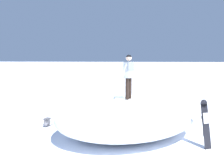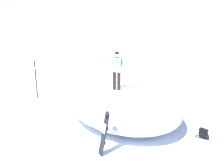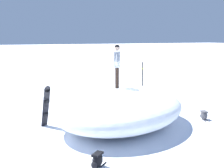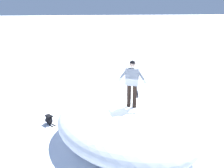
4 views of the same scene
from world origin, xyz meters
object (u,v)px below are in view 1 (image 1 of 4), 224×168
snowboard_primary_upright (206,123)px  backpack_far (47,122)px  backpack_near (169,112)px  snowboarder_standing (129,73)px

snowboard_primary_upright → backpack_far: bearing=-16.2°
snowboard_primary_upright → backpack_far: snowboard_primary_upright is taller
backpack_near → backpack_far: bearing=21.0°
snowboarder_standing → snowboard_primary_upright: bearing=162.3°
snowboard_primary_upright → backpack_near: size_ratio=2.85×
backpack_far → backpack_near: bearing=-159.0°
snowboarder_standing → backpack_far: (3.55, -0.96, -2.25)m
snowboarder_standing → snowboard_primary_upright: (-2.59, 0.82, -1.61)m
backpack_far → snowboard_primary_upright: bearing=163.8°
backpack_near → backpack_far: (5.60, 2.15, -0.02)m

